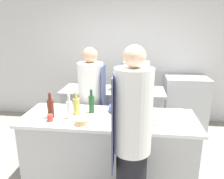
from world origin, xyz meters
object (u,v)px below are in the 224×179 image
bottle_wine (76,106)px  chef_at_stove (91,103)px  chef_at_pass_far (135,103)px  stockpot (121,82)px  bowl_ceramic_blue (82,122)px  bottle_olive_oil (51,108)px  bowl_mixing_large (181,115)px  oven_range (185,102)px  bowl_prep_small (118,109)px  cup (50,118)px  chef_at_prep_near (132,143)px  bottle_vinegar (69,109)px  bottle_cooking_oil (92,104)px

bottle_wine → chef_at_stove: bearing=84.5°
chef_at_pass_far → stockpot: size_ratio=5.55×
bowl_ceramic_blue → bottle_olive_oil: bearing=161.7°
bowl_mixing_large → oven_range: bearing=76.3°
bottle_olive_oil → stockpot: size_ratio=1.02×
bowl_ceramic_blue → chef_at_stove: bearing=95.1°
bowl_prep_small → cup: size_ratio=3.12×
chef_at_prep_near → bottle_olive_oil: bearing=58.6°
bottle_wine → bottle_olive_oil: bearing=-152.5°
bottle_wine → chef_at_prep_near: bearing=-43.2°
bottle_wine → stockpot: bearing=69.1°
chef_at_pass_far → bowl_mixing_large: (0.57, -0.55, 0.07)m
bottle_vinegar → bowl_ceramic_blue: bottle_vinegar is taller
chef_at_pass_far → bottle_wine: 0.96m
chef_at_prep_near → cup: bearing=62.6°
chef_at_pass_far → oven_range: bearing=-49.9°
chef_at_pass_far → bottle_wine: size_ratio=5.89×
oven_range → bottle_cooking_oil: bottle_cooking_oil is taller
bottle_wine → oven_range: bearing=45.5°
bowl_ceramic_blue → cup: size_ratio=2.03×
bottle_vinegar → bottle_olive_oil: bearing=-179.3°
chef_at_stove → stockpot: size_ratio=5.46×
bowl_mixing_large → bottle_olive_oil: bearing=-172.7°
chef_at_stove → stockpot: bearing=145.9°
chef_at_stove → chef_at_pass_far: (0.67, 0.00, 0.02)m
chef_at_pass_far → bowl_prep_small: chef_at_pass_far is taller
oven_range → cup: (-1.95, -1.97, 0.41)m
bowl_prep_small → cup: cup is taller
bottle_cooking_oil → bowl_prep_small: bottle_cooking_oil is taller
chef_at_pass_far → bottle_cooking_oil: bearing=125.8°
bowl_prep_small → bottle_vinegar: bearing=-151.8°
oven_range → chef_at_prep_near: chef_at_prep_near is taller
bottle_vinegar → stockpot: 1.43m
bowl_prep_small → cup: bearing=-152.4°
bowl_mixing_large → cup: size_ratio=3.16×
oven_range → cup: size_ratio=12.88×
bottle_vinegar → bottle_wine: bottle_vinegar is taller
chef_at_pass_far → bottle_wine: chef_at_pass_far is taller
bottle_olive_oil → bottle_vinegar: bearing=0.7°
chef_at_prep_near → chef_at_stove: size_ratio=1.08×
bottle_cooking_oil → chef_at_pass_far: bearing=44.6°
chef_at_prep_near → chef_at_stove: (-0.66, 1.29, -0.08)m
oven_range → cup: 2.80m
cup → chef_at_pass_far: bearing=41.2°
chef_at_stove → bowl_mixing_large: chef_at_stove is taller
chef_at_stove → cup: 0.91m
bottle_vinegar → bowl_prep_small: bottle_vinegar is taller
bottle_olive_oil → bottle_wine: bearing=27.5°
bowl_ceramic_blue → chef_at_prep_near: bearing=-34.2°
chef_at_prep_near → bottle_cooking_oil: chef_at_prep_near is taller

